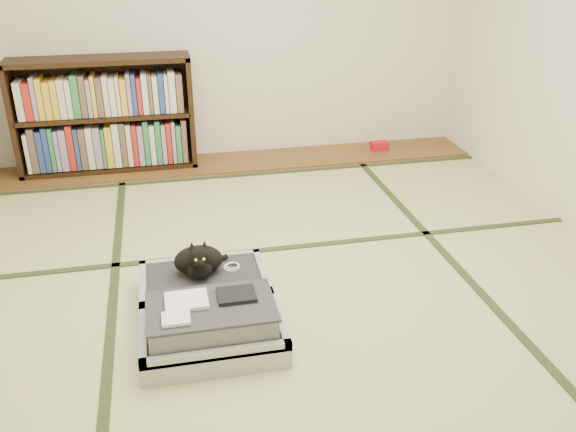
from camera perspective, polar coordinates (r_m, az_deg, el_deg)
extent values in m
plane|color=#CBC887|center=(3.52, 0.41, -6.15)|extent=(4.50, 4.50, 0.00)
cube|color=brown|center=(5.30, -4.32, 5.10)|extent=(4.00, 0.50, 0.02)
cube|color=red|center=(5.61, 8.54, 6.53)|extent=(0.15, 0.10, 0.07)
plane|color=silver|center=(5.26, -5.17, 18.30)|extent=(4.00, 0.00, 4.00)
cube|color=#2D381E|center=(3.47, -16.07, -7.68)|extent=(0.05, 4.50, 0.01)
cube|color=#2D381E|center=(3.83, 15.21, -4.23)|extent=(0.05, 4.50, 0.01)
cube|color=#2D381E|center=(3.86, -0.88, -3.06)|extent=(4.00, 0.05, 0.01)
cube|color=#2D381E|center=(5.02, -3.82, 3.87)|extent=(4.00, 0.05, 0.01)
cube|color=black|center=(5.30, -24.17, 8.18)|extent=(0.04, 0.32, 0.91)
cube|color=black|center=(5.19, -9.11, 9.75)|extent=(0.04, 0.32, 0.91)
cube|color=black|center=(5.33, -16.16, 4.51)|extent=(1.41, 0.32, 0.04)
cube|color=black|center=(5.10, -17.37, 13.77)|extent=(1.41, 0.32, 0.04)
cube|color=black|center=(5.20, -16.74, 9.01)|extent=(1.35, 0.32, 0.03)
cube|color=black|center=(5.34, -16.66, 9.48)|extent=(1.41, 0.02, 0.91)
cube|color=gray|center=(5.24, -16.45, 6.67)|extent=(1.27, 0.23, 0.38)
cube|color=gray|center=(5.13, -17.02, 10.98)|extent=(1.27, 0.23, 0.34)
cube|color=#9D9DA1|center=(3.00, -7.04, -11.28)|extent=(0.68, 0.45, 0.12)
cube|color=#2D2B33|center=(2.98, -7.07, -10.80)|extent=(0.61, 0.38, 0.09)
cube|color=#9D9DA1|center=(2.80, -6.66, -12.75)|extent=(0.68, 0.04, 0.05)
cube|color=#9D9DA1|center=(3.14, -7.49, -8.09)|extent=(0.68, 0.04, 0.05)
cube|color=#9D9DA1|center=(2.96, -13.43, -10.86)|extent=(0.04, 0.45, 0.05)
cube|color=#9D9DA1|center=(3.00, -0.87, -9.60)|extent=(0.04, 0.45, 0.05)
cube|color=#9D9DA1|center=(3.38, -7.83, -6.74)|extent=(0.68, 0.45, 0.12)
cube|color=#2D2B33|center=(3.36, -7.86, -6.29)|extent=(0.61, 0.38, 0.09)
cube|color=#9D9DA1|center=(3.17, -7.55, -7.74)|extent=(0.68, 0.04, 0.05)
cube|color=#9D9DA1|center=(3.52, -8.19, -4.08)|extent=(0.68, 0.04, 0.05)
cube|color=#9D9DA1|center=(3.34, -13.43, -6.31)|extent=(0.04, 0.45, 0.05)
cube|color=#9D9DA1|center=(3.37, -2.41, -5.26)|extent=(0.04, 0.45, 0.05)
cylinder|color=black|center=(3.15, -7.53, -7.85)|extent=(0.61, 0.02, 0.02)
cube|color=gray|center=(2.93, -7.16, -9.49)|extent=(0.58, 0.35, 0.12)
cube|color=#323339|center=(2.90, -7.23, -8.39)|extent=(0.60, 0.37, 0.01)
cube|color=silver|center=(2.92, -9.49, -7.81)|extent=(0.20, 0.16, 0.02)
cube|color=black|center=(2.93, -4.84, -7.35)|extent=(0.18, 0.15, 0.02)
cube|color=silver|center=(2.81, -10.43, -9.41)|extent=(0.13, 0.11, 0.02)
cube|color=white|center=(2.82, -10.75, -14.18)|extent=(0.05, 0.01, 0.04)
cube|color=white|center=(2.83, -8.46, -14.16)|extent=(0.05, 0.01, 0.03)
cube|color=orange|center=(2.85, -1.91, -13.25)|extent=(0.05, 0.01, 0.03)
cube|color=#197F33|center=(2.83, -3.22, -13.13)|extent=(0.04, 0.01, 0.03)
ellipsoid|color=black|center=(3.34, -8.37, -4.12)|extent=(0.26, 0.17, 0.16)
ellipsoid|color=black|center=(3.28, -8.25, -5.04)|extent=(0.13, 0.09, 0.09)
ellipsoid|color=black|center=(3.21, -8.32, -3.75)|extent=(0.11, 0.10, 0.11)
sphere|color=black|center=(3.18, -8.23, -4.42)|extent=(0.05, 0.05, 0.05)
cone|color=black|center=(3.20, -8.99, -2.79)|extent=(0.04, 0.05, 0.05)
cone|color=black|center=(3.20, -7.82, -2.68)|extent=(0.04, 0.05, 0.05)
sphere|color=#A5BF33|center=(3.16, -8.61, -4.10)|extent=(0.02, 0.02, 0.02)
sphere|color=#A5BF33|center=(3.16, -7.89, -4.03)|extent=(0.02, 0.02, 0.02)
cylinder|color=black|center=(3.44, -6.91, -4.17)|extent=(0.16, 0.10, 0.03)
torus|color=white|center=(3.40, -5.31, -4.79)|extent=(0.09, 0.09, 0.01)
torus|color=white|center=(3.39, -5.23, -4.66)|extent=(0.08, 0.08, 0.01)
cube|color=black|center=(3.00, -5.47, -12.42)|extent=(0.36, 0.05, 0.01)
cube|color=black|center=(3.04, -7.65, -12.03)|extent=(0.16, 0.10, 0.01)
cube|color=black|center=(3.05, -3.57, -11.59)|extent=(0.15, 0.12, 0.01)
cylinder|color=black|center=(3.10, -5.77, -11.03)|extent=(0.01, 0.06, 0.01)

